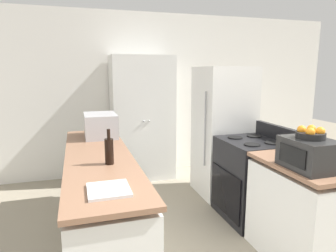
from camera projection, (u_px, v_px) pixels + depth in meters
wall_back at (140, 95)px, 4.91m from camera, size 7.00×0.06×2.60m
counter_left at (101, 202)px, 2.88m from camera, size 0.60×2.43×0.92m
counter_right at (302, 214)px, 2.65m from camera, size 0.60×0.90×0.92m
pantry_cabinet at (142, 118)px, 4.67m from camera, size 0.94×0.56×1.91m
stove at (251, 179)px, 3.44m from camera, size 0.66×0.74×1.08m
refrigerator at (223, 132)px, 4.08m from camera, size 0.70×0.69×1.74m
microwave at (101, 125)px, 3.53m from camera, size 0.37×0.49×0.27m
wine_bottle at (109, 151)px, 2.50m from camera, size 0.07×0.07×0.30m
toaster_oven at (309, 154)px, 2.38m from camera, size 0.33×0.42×0.25m
fruit_bowl at (311, 134)px, 2.37m from camera, size 0.22×0.22×0.10m
cutting_board at (109, 190)px, 1.95m from camera, size 0.27×0.29×0.02m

